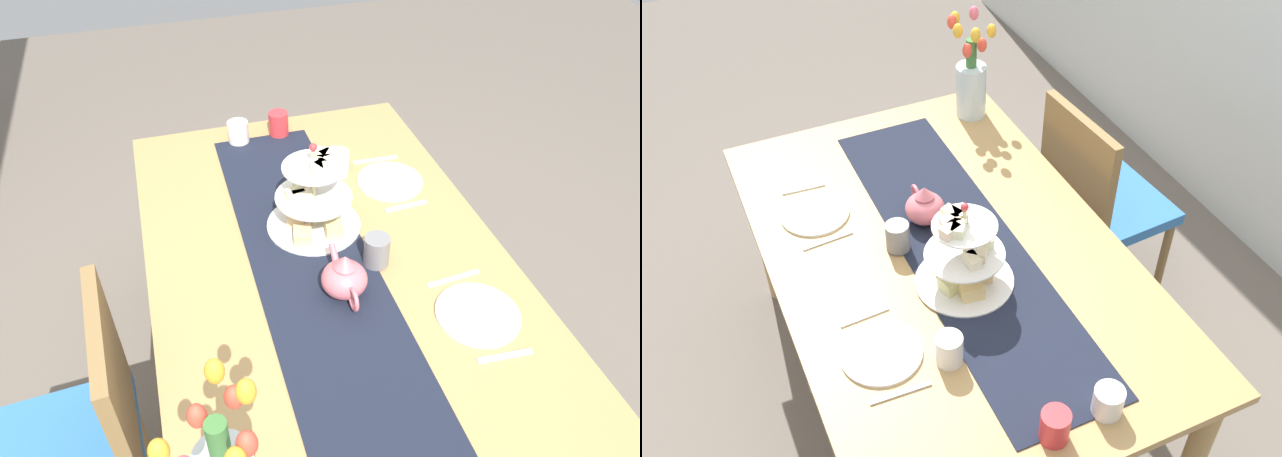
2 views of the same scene
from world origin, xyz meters
TOP-DOWN VIEW (x-y plane):
  - ground_plane at (0.00, 0.00)m, footprint 8.00×8.00m
  - dining_table at (0.00, 0.00)m, footprint 1.68×1.06m
  - chair_left at (-0.26, 0.76)m, footprint 0.45×0.45m
  - table_runner at (0.00, 0.05)m, footprint 1.44×0.36m
  - tiered_cake_stand at (0.14, -0.00)m, footprint 0.30×0.30m
  - teapot at (-0.16, 0.00)m, footprint 0.24×0.13m
  - cream_jug at (0.71, 0.14)m, footprint 0.08×0.08m
  - dinner_plate_left at (-0.35, -0.32)m, footprint 0.23×0.23m
  - fork_left at (-0.49, -0.32)m, footprint 0.03×0.15m
  - knife_left at (-0.20, -0.32)m, footprint 0.03×0.17m
  - dinner_plate_right at (0.30, -0.32)m, footprint 0.23×0.23m
  - fork_right at (0.15, -0.32)m, footprint 0.02×0.15m
  - knife_right at (0.44, -0.32)m, footprint 0.02×0.17m
  - mug_grey at (-0.08, -0.13)m, footprint 0.08×0.08m
  - mug_white_text at (0.40, -0.16)m, footprint 0.08×0.08m
  - mug_orange at (0.72, -0.02)m, footprint 0.08×0.08m

SIDE VIEW (x-z plane):
  - ground_plane at x=0.00m, z-range 0.00..0.00m
  - chair_left at x=-0.26m, z-range 0.05..0.96m
  - dining_table at x=0.00m, z-range 0.28..1.02m
  - table_runner at x=0.00m, z-range 0.74..0.74m
  - fork_left at x=-0.49m, z-range 0.74..0.74m
  - knife_left at x=-0.20m, z-range 0.74..0.74m
  - fork_right at x=0.15m, z-range 0.74..0.74m
  - knife_right at x=0.44m, z-range 0.74..0.74m
  - dinner_plate_left at x=-0.35m, z-range 0.74..0.75m
  - dinner_plate_right at x=0.30m, z-range 0.74..0.75m
  - cream_jug at x=0.71m, z-range 0.74..0.82m
  - mug_white_text at x=0.40m, z-range 0.74..0.83m
  - mug_orange at x=0.72m, z-range 0.74..0.83m
  - mug_grey at x=-0.08m, z-range 0.74..0.84m
  - teapot at x=-0.16m, z-range 0.73..0.87m
  - tiered_cake_stand at x=0.14m, z-range 0.68..0.99m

